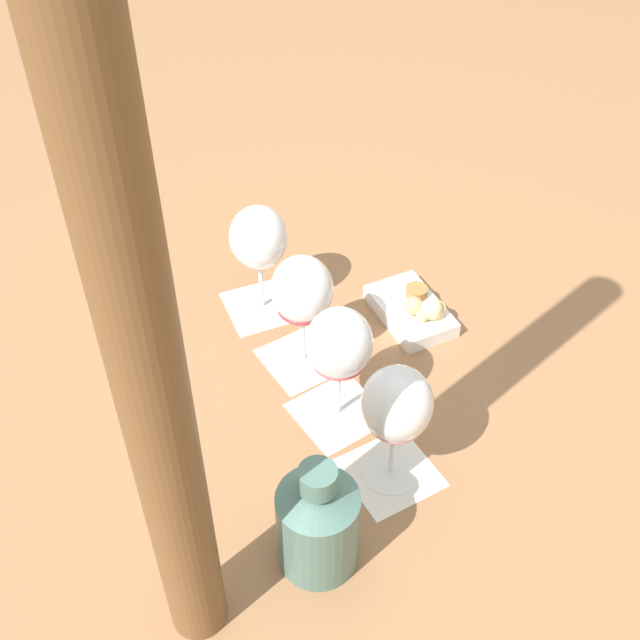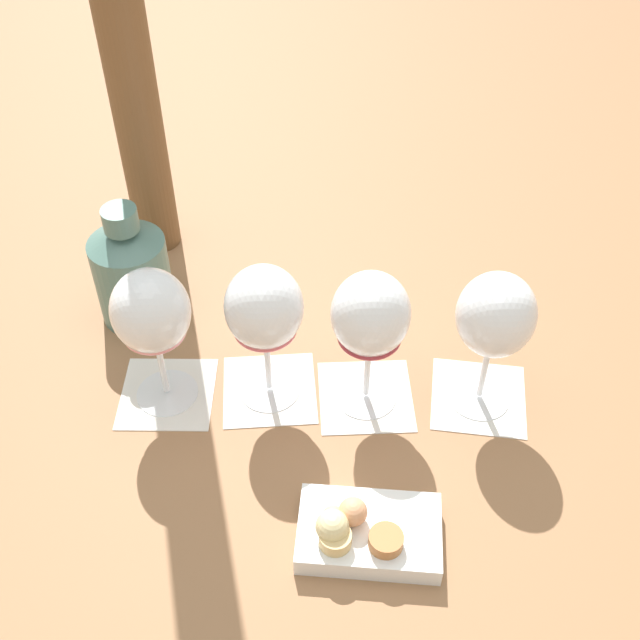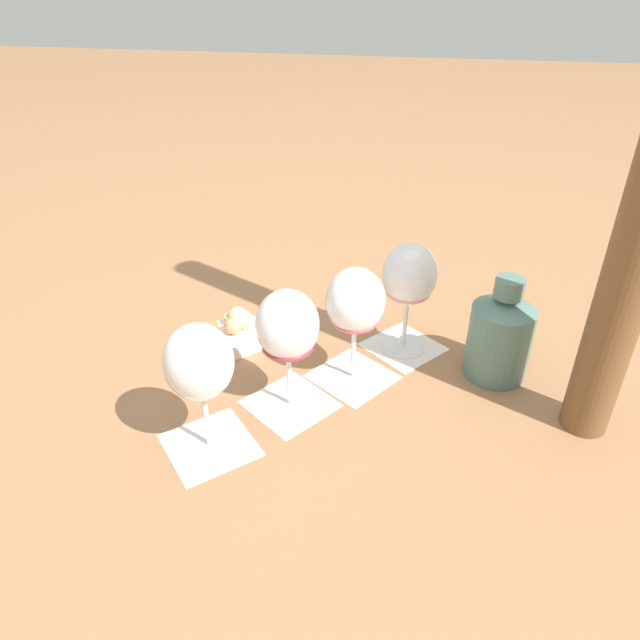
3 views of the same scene
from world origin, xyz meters
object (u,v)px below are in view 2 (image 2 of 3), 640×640
Objects in this scene: wine_glass_2 at (370,319)px; ceramic_vase at (131,271)px; wine_glass_0 at (152,317)px; snack_dish at (364,531)px; wine_glass_1 at (264,313)px; wine_glass_3 at (495,321)px.

wine_glass_2 reaches higher than ceramic_vase.
wine_glass_2 is at bearing 51.46° from wine_glass_0.
wine_glass_0 is 1.11× the size of snack_dish.
wine_glass_0 and wine_glass_1 have the same top height.
wine_glass_0 is 0.37m from wine_glass_3.
snack_dish is at bearing 2.40° from ceramic_vase.
wine_glass_3 is (0.23, 0.29, -0.00)m from wine_glass_0.
wine_glass_2 is at bearing 139.38° from snack_dish.
wine_glass_1 reaches higher than ceramic_vase.
wine_glass_1 reaches higher than snack_dish.
wine_glass_3 is at bearing 51.93° from wine_glass_2.
wine_glass_0 is at bearing -124.66° from wine_glass_1.
snack_dish is (0.44, 0.02, -0.05)m from ceramic_vase.
wine_glass_2 is 0.33m from ceramic_vase.
ceramic_vase is (-0.22, -0.06, -0.06)m from wine_glass_1.
wine_glass_0 is 0.12m from wine_glass_1.
ceramic_vase is (-0.15, 0.04, -0.06)m from wine_glass_0.
wine_glass_0 reaches higher than ceramic_vase.
ceramic_vase is at bearing -146.47° from wine_glass_3.
wine_glass_3 is (0.16, 0.19, -0.00)m from wine_glass_1.
ceramic_vase reaches higher than snack_dish.
wine_glass_1 is at bearing 169.90° from snack_dish.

